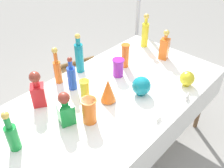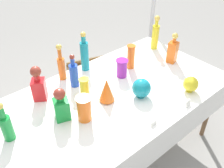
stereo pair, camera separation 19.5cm
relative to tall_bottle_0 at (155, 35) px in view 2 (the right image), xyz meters
name	(u,v)px [view 2 (the right image)]	position (x,y,z in m)	size (l,w,h in m)	color
ground_plane	(112,154)	(-0.84, -0.30, -0.92)	(40.00, 40.00, 0.00)	gray
display_table	(115,101)	(-0.84, -0.34, -0.21)	(1.99, 1.06, 0.76)	white
tall_bottle_0	(155,35)	(0.00, 0.00, 0.00)	(0.07, 0.07, 0.36)	yellow
tall_bottle_1	(74,74)	(-1.00, -0.01, -0.04)	(0.07, 0.07, 0.30)	blue
tall_bottle_2	(6,125)	(-1.65, -0.22, -0.04)	(0.07, 0.07, 0.30)	#198C38
tall_bottle_3	(85,54)	(-0.79, 0.14, 0.00)	(0.07, 0.07, 0.37)	teal
tall_bottle_4	(61,65)	(-1.03, 0.14, -0.02)	(0.06, 0.06, 0.33)	orange
square_decanter_0	(61,105)	(-1.29, -0.28, -0.04)	(0.13, 0.13, 0.26)	#198C38
square_decanter_1	(38,85)	(-1.30, 0.02, -0.02)	(0.14, 0.14, 0.29)	red
square_decanter_2	(173,50)	(-0.08, -0.29, -0.03)	(0.10, 0.10, 0.30)	orange
slender_vase_0	(84,108)	(-1.17, -0.39, -0.05)	(0.11, 0.11, 0.19)	orange
slender_vase_1	(84,87)	(-1.02, -0.18, -0.06)	(0.08, 0.08, 0.17)	yellow
slender_vase_2	(122,68)	(-0.61, -0.16, -0.07)	(0.11, 0.11, 0.16)	purple
slender_vase_3	(131,56)	(-0.45, -0.11, -0.03)	(0.08, 0.08, 0.23)	orange
fluted_vase_0	(107,90)	(-0.93, -0.34, -0.05)	(0.12, 0.12, 0.20)	orange
round_bowl_0	(191,84)	(-0.33, -0.68, -0.09)	(0.12, 0.12, 0.13)	yellow
round_bowl_1	(141,88)	(-0.69, -0.47, -0.07)	(0.15, 0.15, 0.16)	teal
price_tag_left	(188,103)	(-0.50, -0.79, -0.13)	(0.06, 0.01, 0.05)	white
price_tag_center	(154,124)	(-0.85, -0.75, -0.14)	(0.05, 0.01, 0.03)	white
cardboard_box_behind_left	(92,80)	(-0.39, 0.62, -0.72)	(0.63, 0.50, 0.47)	tan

